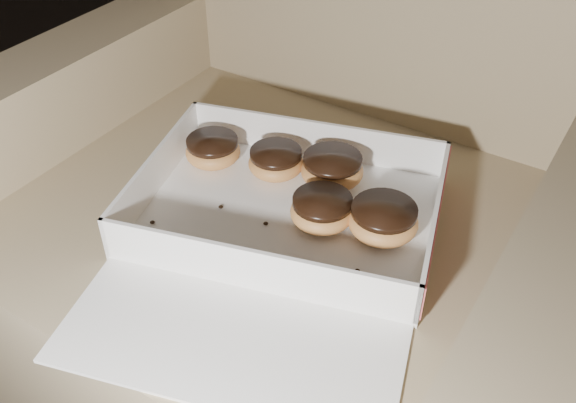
# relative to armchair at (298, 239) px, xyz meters

# --- Properties ---
(armchair) EXTENTS (0.94, 0.79, 0.98)m
(armchair) POSITION_rel_armchair_xyz_m (0.00, 0.00, 0.00)
(armchair) COLOR #8C7559
(armchair) RESTS_ON floor
(bakery_box) EXTENTS (0.52, 0.57, 0.07)m
(bakery_box) POSITION_rel_armchair_xyz_m (0.05, -0.13, 0.14)
(bakery_box) COLOR white
(bakery_box) RESTS_ON armchair
(donut_a) EXTENTS (0.09, 0.09, 0.05)m
(donut_a) POSITION_rel_armchair_xyz_m (0.05, 0.01, 0.16)
(donut_a) COLOR #E8A551
(donut_a) RESTS_ON bakery_box
(donut_b) EXTENTS (0.09, 0.09, 0.04)m
(donut_b) POSITION_rel_armchair_xyz_m (0.09, -0.09, 0.16)
(donut_b) COLOR #E8A551
(donut_b) RESTS_ON bakery_box
(donut_c) EXTENTS (0.10, 0.10, 0.05)m
(donut_c) POSITION_rel_armchair_xyz_m (0.17, -0.06, 0.16)
(donut_c) COLOR #E8A551
(donut_c) RESTS_ON bakery_box
(donut_d) EXTENTS (0.08, 0.08, 0.04)m
(donut_d) POSITION_rel_armchair_xyz_m (-0.03, -0.02, 0.16)
(donut_d) COLOR #E8A551
(donut_d) RESTS_ON bakery_box
(donut_e) EXTENTS (0.09, 0.09, 0.04)m
(donut_e) POSITION_rel_armchair_xyz_m (-0.13, -0.05, 0.16)
(donut_e) COLOR #E8A551
(donut_e) RESTS_ON bakery_box
(crumb_a) EXTENTS (0.01, 0.01, 0.00)m
(crumb_a) POSITION_rel_armchair_xyz_m (-0.11, -0.21, 0.14)
(crumb_a) COLOR black
(crumb_a) RESTS_ON bakery_box
(crumb_b) EXTENTS (0.01, 0.01, 0.00)m
(crumb_b) POSITION_rel_armchair_xyz_m (0.02, -0.13, 0.14)
(crumb_b) COLOR black
(crumb_b) RESTS_ON bakery_box
(crumb_c) EXTENTS (0.01, 0.01, 0.00)m
(crumb_c) POSITION_rel_armchair_xyz_m (0.15, -0.16, 0.14)
(crumb_c) COLOR black
(crumb_c) RESTS_ON bakery_box
(crumb_d) EXTENTS (0.01, 0.01, 0.00)m
(crumb_d) POSITION_rel_armchair_xyz_m (0.18, -0.14, 0.14)
(crumb_d) COLOR black
(crumb_d) RESTS_ON bakery_box
(crumb_e) EXTENTS (0.01, 0.01, 0.00)m
(crumb_e) POSITION_rel_armchair_xyz_m (-0.05, -0.13, 0.14)
(crumb_e) COLOR black
(crumb_e) RESTS_ON bakery_box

